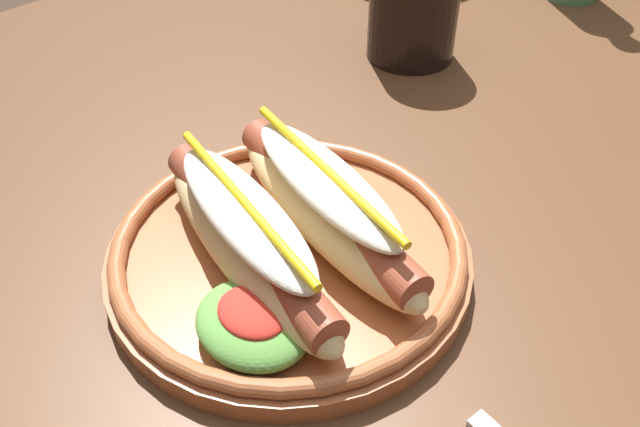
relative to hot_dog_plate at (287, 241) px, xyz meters
The scene contains 3 objects.
dining_table 0.24m from the hot_dog_plate, 79.44° to the left, with size 1.17×1.07×0.74m.
hot_dog_plate is the anchor object (origin of this frame).
soda_cup 0.34m from the hot_dog_plate, 114.79° to the left, with size 0.09×0.09×0.11m, color black.
Camera 1 is at (0.21, -0.42, 1.07)m, focal length 37.37 mm.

